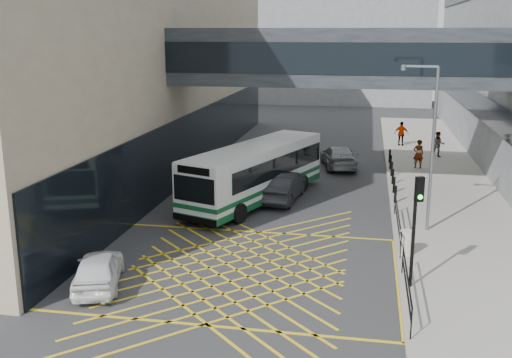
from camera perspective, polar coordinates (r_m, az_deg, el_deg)
The scene contains 18 objects.
ground at distance 23.05m, azimuth -1.85°, elevation -8.66°, with size 120.00×120.00×0.00m, color #333335.
building_whsmith at distance 43.19m, azimuth -21.46°, elevation 11.85°, with size 24.17×42.00×16.00m.
building_far at distance 81.05m, azimuth 6.10°, elevation 13.95°, with size 28.00×16.00×18.00m, color gray.
skybridge at distance 32.84m, azimuth 7.90°, elevation 11.44°, with size 20.00×4.10×3.00m.
pavement at distance 37.09m, azimuth 17.05°, elevation -0.38°, with size 6.00×54.00×0.16m, color gray.
box_junction at distance 23.05m, azimuth -1.85°, elevation -8.65°, with size 12.00×9.00×0.01m.
bus at distance 31.57m, azimuth 0.03°, elevation 0.70°, with size 6.09×11.03×3.04m.
car_white at distance 22.14m, azimuth -14.80°, elevation -8.27°, with size 1.70×4.15×1.32m, color white.
car_dark at distance 32.04m, azimuth 2.52°, elevation -0.64°, with size 2.00×5.12×1.60m, color black.
car_silver at distance 40.19m, azimuth 7.88°, elevation 2.18°, with size 2.07×4.91×1.53m, color gray.
traffic_light at distance 20.97m, azimuth 15.00°, elevation -3.44°, with size 0.32×0.48×4.00m.
street_lamp at distance 27.11m, azimuth 16.18°, elevation 3.72°, with size 1.65×0.48×7.27m.
litter_bin at distance 24.72m, azimuth 14.16°, elevation -5.89°, with size 0.57×0.57×0.98m, color #ADA89E.
kerb_railings at distance 23.97m, azimuth 13.67°, elevation -5.91°, with size 0.05×12.54×1.00m.
bollards at distance 36.75m, azimuth 12.85°, elevation 0.61°, with size 0.14×10.14×0.90m.
pedestrian_a at distance 40.22m, azimuth 15.20°, elevation 2.31°, with size 0.74×0.53×1.87m, color gray.
pedestrian_b at distance 44.20m, azimuth 16.96°, elevation 3.16°, with size 0.88×0.51×1.80m, color gray.
pedestrian_c at distance 47.91m, azimuth 13.68°, elevation 4.21°, with size 1.11×0.53×1.87m, color gray.
Camera 1 is at (4.65, -20.77, 8.85)m, focal length 42.00 mm.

